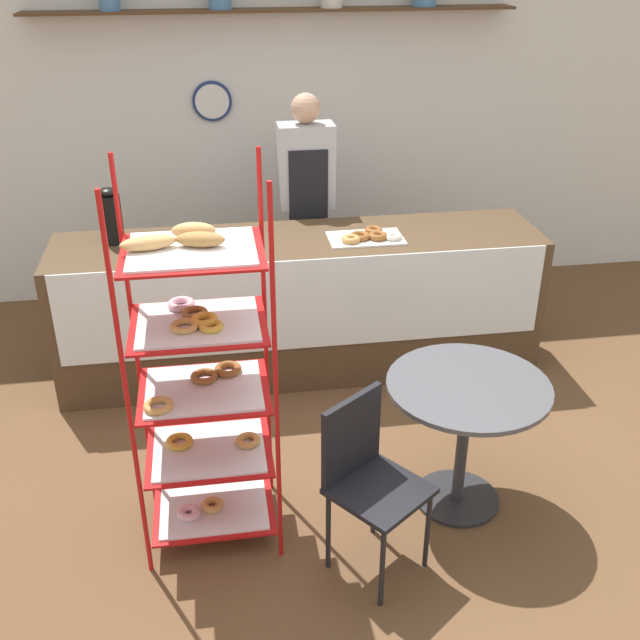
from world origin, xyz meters
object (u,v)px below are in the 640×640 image
person_worker (306,205)px  cafe_table (466,413)px  donut_tray_counter (368,237)px  pastry_rack (202,378)px  cafe_chair (366,469)px  coffee_carafe (111,216)px

person_worker → cafe_table: bearing=-76.6°
person_worker → donut_tray_counter: person_worker is taller
pastry_rack → donut_tray_counter: pastry_rack is taller
cafe_table → donut_tray_counter: (-0.20, 1.41, 0.40)m
donut_tray_counter → cafe_chair: bearing=-102.0°
cafe_table → cafe_chair: size_ratio=0.93×
coffee_carafe → person_worker: bearing=21.1°
cafe_chair → coffee_carafe: bearing=85.3°
person_worker → coffee_carafe: person_worker is taller
cafe_chair → donut_tray_counter: (0.37, 1.73, 0.42)m
cafe_chair → donut_tray_counter: donut_tray_counter is taller
coffee_carafe → donut_tray_counter: (1.58, -0.20, -0.15)m
coffee_carafe → cafe_chair: bearing=-57.8°
pastry_rack → person_worker: 2.23m
pastry_rack → cafe_table: 1.31m
pastry_rack → coffee_carafe: (-0.51, 1.60, 0.23)m
person_worker → donut_tray_counter: (0.30, -0.69, 0.01)m
coffee_carafe → donut_tray_counter: 1.60m
coffee_carafe → cafe_table: bearing=-42.0°
person_worker → pastry_rack: bearing=-110.2°
pastry_rack → coffee_carafe: size_ratio=5.22×
cafe_table → coffee_carafe: bearing=138.0°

